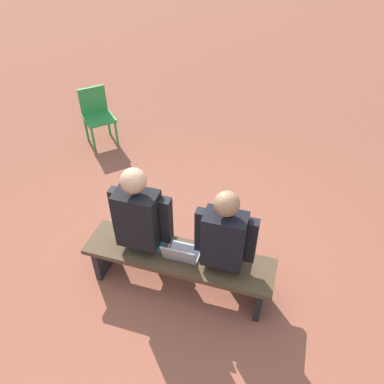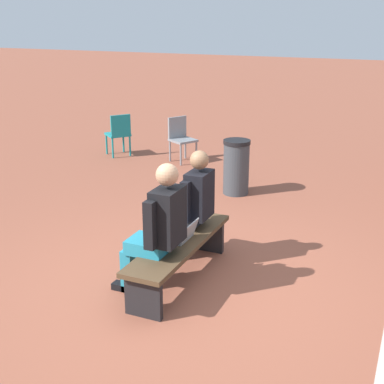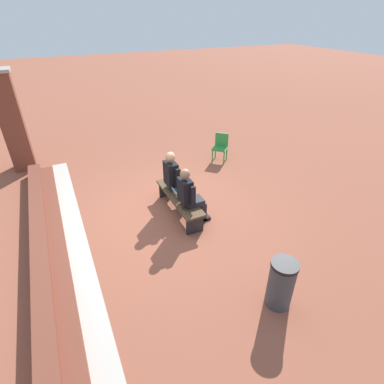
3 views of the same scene
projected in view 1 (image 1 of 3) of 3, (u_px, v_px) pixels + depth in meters
The scene contains 6 objects.
ground_plane at pixel (159, 295), 3.68m from camera, with size 60.00×60.00×0.00m, color brown.
bench at pixel (179, 262), 3.54m from camera, with size 1.80×0.44×0.45m.
person_student at pixel (226, 240), 3.27m from camera, with size 0.53×0.67×1.33m.
person_adult at pixel (144, 220), 3.44m from camera, with size 0.57×0.71×1.38m.
laptop at pixel (182, 253), 3.43m from camera, with size 0.32×0.29×0.21m.
plastic_chair_mid_courtyard at pixel (97, 113), 5.61m from camera, with size 0.59×0.59×0.84m.
Camera 1 is at (-0.95, 2.01, 3.11)m, focal length 35.00 mm.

